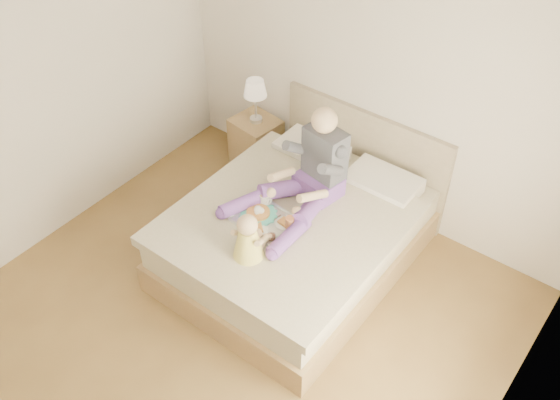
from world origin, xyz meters
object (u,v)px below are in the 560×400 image
Objects in this scene: nightstand at (256,143)px; tray at (267,219)px; baby at (249,239)px; bed at (301,231)px; adult at (308,176)px.

nightstand is 1.02× the size of tray.
baby is (0.11, -0.36, 0.13)m from tray.
baby is (0.01, -0.69, 0.45)m from bed.
nightstand is at bearing 122.84° from baby.
adult is at bearing 83.12° from tray.
adult is at bearing -23.99° from nightstand.
adult is 0.49m from tray.
adult reaches higher than nightstand.
baby is (1.15, -1.48, 0.50)m from nightstand.
adult reaches higher than bed.
bed is at bearing 78.07° from tray.
adult is at bearing 86.21° from baby.
bed is 4.15× the size of tray.
tray is (-0.10, -0.33, 0.32)m from bed.
baby reaches higher than nightstand.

